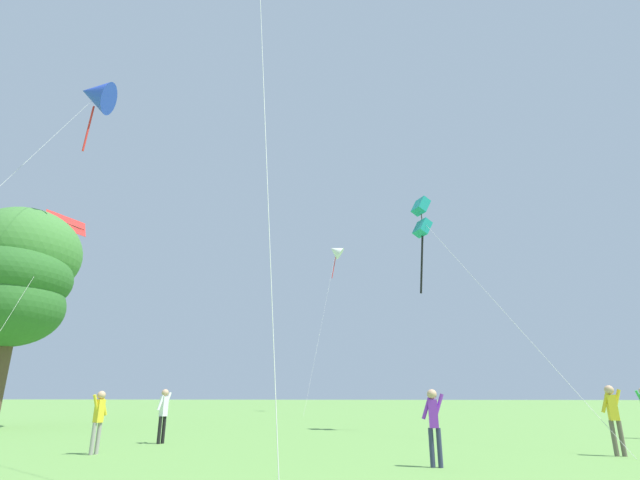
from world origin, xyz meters
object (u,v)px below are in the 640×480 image
(person_in_blue_jacket, at_px, (163,410))
(tree_right_cluster, at_px, (17,276))
(kite_teal_box, at_px, (422,220))
(person_with_spool, at_px, (99,416))
(person_child_small, at_px, (613,413))
(kite_white_distant, at_px, (336,251))
(kite_blue_delta, at_px, (96,95))
(person_near_tree, at_px, (434,420))
(kite_red_high, at_px, (63,235))

(person_in_blue_jacket, xyz_separation_m, tree_right_cluster, (-11.33, 5.76, 6.32))
(kite_teal_box, relative_size, person_with_spool, 6.75)
(person_child_small, bearing_deg, kite_teal_box, 115.41)
(kite_white_distant, xyz_separation_m, kite_blue_delta, (-10.59, -27.61, 1.13))
(kite_teal_box, bearing_deg, kite_blue_delta, -175.14)
(kite_white_distant, height_order, person_near_tree, kite_white_distant)
(kite_white_distant, relative_size, tree_right_cluster, 1.55)
(kite_white_distant, bearing_deg, kite_teal_box, -75.52)
(kite_teal_box, relative_size, kite_red_high, 0.93)
(kite_red_high, xyz_separation_m, person_with_spool, (9.97, -10.43, -9.10))
(kite_blue_delta, relative_size, person_child_small, 10.63)
(person_child_small, bearing_deg, kite_white_distant, 107.16)
(kite_white_distant, bearing_deg, person_with_spool, -94.85)
(kite_blue_delta, bearing_deg, kite_teal_box, 4.86)
(kite_blue_delta, xyz_separation_m, person_with_spool, (7.58, -7.89, -16.34))
(person_child_small, bearing_deg, tree_right_cluster, 163.13)
(person_in_blue_jacket, bearing_deg, person_with_spool, -97.36)
(kite_blue_delta, height_order, tree_right_cluster, kite_blue_delta)
(kite_teal_box, xyz_separation_m, kite_blue_delta, (-17.34, -1.47, 7.69))
(kite_blue_delta, bearing_deg, kite_white_distant, 69.01)
(person_in_blue_jacket, distance_m, person_child_small, 13.25)
(person_in_blue_jacket, relative_size, tree_right_cluster, 0.15)
(kite_red_high, height_order, person_near_tree, kite_red_high)
(kite_teal_box, height_order, person_with_spool, kite_teal_box)
(kite_white_distant, bearing_deg, person_child_small, -72.84)
(kite_white_distant, height_order, tree_right_cluster, kite_white_distant)
(person_near_tree, bearing_deg, person_with_spool, 171.90)
(person_child_small, bearing_deg, person_near_tree, -151.39)
(person_with_spool, xyz_separation_m, person_near_tree, (8.69, -1.24, 0.01))
(kite_red_high, height_order, tree_right_cluster, kite_red_high)
(tree_right_cluster, bearing_deg, person_with_spool, -38.93)
(person_in_blue_jacket, bearing_deg, person_child_small, -7.19)
(kite_red_high, height_order, person_child_small, kite_red_high)
(kite_white_distant, bearing_deg, tree_right_cluster, -117.61)
(kite_blue_delta, height_order, person_child_small, kite_blue_delta)
(kite_white_distant, xyz_separation_m, person_near_tree, (5.67, -36.74, -15.20))
(kite_red_high, bearing_deg, person_in_blue_jacket, -35.41)
(kite_white_distant, relative_size, kite_blue_delta, 0.93)
(kite_teal_box, bearing_deg, kite_red_high, 176.89)
(tree_right_cluster, bearing_deg, person_near_tree, -27.17)
(person_with_spool, distance_m, tree_right_cluster, 15.43)
(kite_red_high, bearing_deg, tree_right_cluster, -121.11)
(kite_teal_box, bearing_deg, person_in_blue_jacket, -146.09)
(person_in_blue_jacket, bearing_deg, person_near_tree, -27.44)
(person_with_spool, height_order, person_in_blue_jacket, person_in_blue_jacket)
(kite_blue_delta, xyz_separation_m, person_child_small, (21.12, -6.48, -16.26))
(kite_blue_delta, bearing_deg, person_with_spool, -46.16)
(kite_blue_delta, relative_size, person_in_blue_jacket, 10.98)
(kite_white_distant, distance_m, person_near_tree, 40.16)
(kite_white_distant, height_order, kite_red_high, kite_white_distant)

